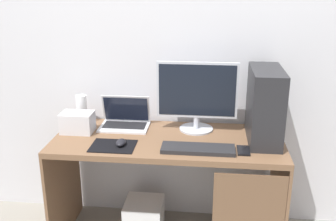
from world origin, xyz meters
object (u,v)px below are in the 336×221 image
object	(u,v)px
monitor	(197,96)
mouse_left	(121,143)
pc_tower	(265,105)
speaker	(82,109)
keyboard	(198,149)
cell_phone	(243,151)
subwoofer	(144,218)
laptop	(125,121)
projector	(77,122)

from	to	relation	value
monitor	mouse_left	xyz separation A→B (m)	(-0.43, -0.30, -0.21)
pc_tower	mouse_left	world-z (taller)	pc_tower
speaker	keyboard	size ratio (longest dim) A/B	0.47
mouse_left	cell_phone	bearing A→B (deg)	-0.01
subwoofer	laptop	bearing A→B (deg)	134.37
pc_tower	laptop	distance (m)	0.91
laptop	mouse_left	bearing A→B (deg)	-82.33
laptop	projector	distance (m)	0.31
speaker	subwoofer	size ratio (longest dim) A/B	0.78
speaker	projector	xyz separation A→B (m)	(0.02, -0.16, -0.03)
projector	mouse_left	world-z (taller)	projector
cell_phone	subwoofer	bearing A→B (deg)	163.94
speaker	keyboard	distance (m)	0.88
pc_tower	projector	bearing A→B (deg)	179.96
laptop	speaker	bearing A→B (deg)	173.95
monitor	projector	size ratio (longest dim) A/B	2.56
mouse_left	keyboard	bearing A→B (deg)	-2.53
laptop	mouse_left	size ratio (longest dim) A/B	3.31
projector	subwoofer	distance (m)	0.79
projector	cell_phone	size ratio (longest dim) A/B	1.54
keyboard	pc_tower	bearing A→B (deg)	28.62
monitor	projector	distance (m)	0.78
subwoofer	cell_phone	bearing A→B (deg)	-16.06
keyboard	mouse_left	world-z (taller)	mouse_left
keyboard	projector	bearing A→B (deg)	164.81
laptop	keyboard	bearing A→B (deg)	-34.35
projector	mouse_left	xyz separation A→B (m)	(0.32, -0.19, -0.04)
keyboard	subwoofer	xyz separation A→B (m)	(-0.36, 0.20, -0.62)
monitor	projector	xyz separation A→B (m)	(-0.75, -0.11, -0.17)
mouse_left	subwoofer	world-z (taller)	mouse_left
projector	speaker	bearing A→B (deg)	97.13
monitor	subwoofer	world-z (taller)	monitor
keyboard	cell_phone	distance (m)	0.26
laptop	cell_phone	distance (m)	0.82
monitor	laptop	xyz separation A→B (m)	(-0.47, 0.02, -0.19)
projector	mouse_left	distance (m)	0.38
laptop	keyboard	world-z (taller)	laptop
keyboard	mouse_left	bearing A→B (deg)	177.47
keyboard	cell_phone	xyz separation A→B (m)	(0.26, 0.02, -0.01)
pc_tower	laptop	xyz separation A→B (m)	(-0.88, 0.13, -0.18)
speaker	laptop	bearing A→B (deg)	-6.05
speaker	projector	size ratio (longest dim) A/B	0.98
speaker	mouse_left	world-z (taller)	speaker
cell_phone	mouse_left	bearing A→B (deg)	179.99
speaker	cell_phone	bearing A→B (deg)	-18.42
laptop	speaker	world-z (taller)	laptop
laptop	keyboard	xyz separation A→B (m)	(0.50, -0.34, -0.03)
cell_phone	subwoofer	size ratio (longest dim) A/B	0.52
speaker	cell_phone	size ratio (longest dim) A/B	1.51
subwoofer	monitor	bearing A→B (deg)	20.65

